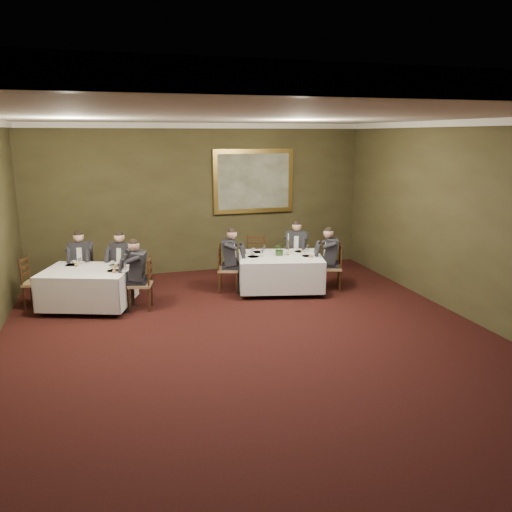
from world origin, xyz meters
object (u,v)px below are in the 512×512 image
diner_main_backright (296,257)px  chair_main_endright (331,277)px  table_second (88,285)px  diner_sec_endright (140,283)px  chair_sec_backright (124,282)px  chair_sec_backleft (83,281)px  diner_sec_backright (123,271)px  chair_sec_endleft (37,293)px  chair_main_backleft (256,267)px  chair_main_endleft (228,278)px  diner_main_endright (331,267)px  table_main (280,270)px  diner_sec_backleft (82,271)px  painting (253,181)px  chair_main_backright (296,266)px  diner_main_endleft (228,268)px  candlestick (288,247)px  chair_sec_endright (142,295)px  centerpiece (280,248)px

diner_main_backright → chair_main_endright: size_ratio=1.35×
table_second → diner_sec_endright: (0.95, -0.33, 0.06)m
chair_main_endright → chair_sec_backright: size_ratio=1.00×
chair_sec_backleft → diner_sec_backright: diner_sec_backright is taller
chair_sec_backleft → chair_sec_endleft: (-0.82, -0.59, 0.00)m
chair_main_backleft → chair_main_endleft: same height
chair_sec_endleft → chair_main_endright: bearing=96.2°
chair_main_endright → diner_main_endright: diner_main_endright is taller
diner_main_backright → diner_sec_backright: (-3.85, -0.14, 0.00)m
table_main → chair_main_backleft: size_ratio=2.00×
diner_main_backright → diner_sec_backleft: (-4.67, 0.14, 0.00)m
table_main → table_second: bearing=-179.8°
chair_sec_backright → chair_sec_endleft: 1.67m
chair_sec_backleft → chair_sec_backright: (0.82, -0.28, 0.00)m
table_main → diner_main_backright: bearing=48.9°
chair_main_endright → chair_sec_endleft: 5.93m
diner_sec_backleft → painting: size_ratio=0.68×
chair_main_backright → chair_main_endleft: size_ratio=1.00×
chair_main_endleft → diner_main_endleft: (0.01, -0.00, 0.23)m
diner_sec_backleft → diner_sec_backright: same height
chair_sec_backright → chair_sec_endleft: size_ratio=1.00×
table_second → chair_sec_endleft: 1.03m
diner_sec_backright → diner_sec_endright: bearing=136.1°
chair_sec_endleft → candlestick: candlestick is taller
chair_sec_backright → diner_sec_endright: bearing=135.6°
chair_sec_backleft → chair_sec_endright: bearing=138.8°
diner_main_endright → chair_sec_backright: bearing=98.6°
chair_main_endright → diner_main_endleft: bearing=97.0°
diner_main_endright → diner_sec_endright: bearing=111.6°
chair_main_backright → chair_main_endleft: same height
diner_main_endleft → chair_sec_backleft: size_ratio=1.35×
chair_main_backleft → centerpiece: (0.25, -0.95, 0.63)m
table_second → chair_main_backleft: 3.76m
table_main → chair_sec_backleft: 4.11m
table_second → chair_main_endleft: chair_main_endleft is taller
diner_main_endleft → diner_main_endright: same height
chair_sec_backleft → chair_main_endleft: bearing=174.8°
chair_sec_backleft → painting: bearing=-157.0°
chair_main_backleft → diner_sec_endright: 2.98m
chair_main_backleft → painting: 2.15m
centerpiece → candlestick: size_ratio=0.63×
table_main → centerpiece: 0.47m
table_main → diner_sec_backleft: bearing=167.4°
candlestick → chair_sec_backright: bearing=169.7°
chair_sec_backright → chair_sec_endright: same height
chair_main_endright → candlestick: bearing=93.5°
diner_main_backright → chair_sec_backleft: 4.67m
diner_main_endleft → chair_main_endright: (2.14, -0.50, -0.23)m
diner_sec_backleft → chair_sec_backright: diner_sec_backleft is taller
table_second → diner_main_endright: size_ratio=1.43×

